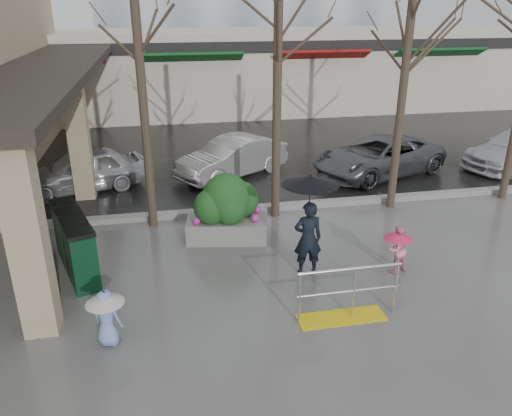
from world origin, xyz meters
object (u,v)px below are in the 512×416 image
object	(u,v)px
tree_midwest	(279,5)
woman	(309,216)
tree_mideast	(411,21)
planter	(227,208)
news_boxes	(74,243)
car_c	(379,156)
car_a	(82,170)
handrail	(346,300)
child_blue	(106,312)
car_b	(232,157)
child_pink	(397,246)
tree_west	(135,12)

from	to	relation	value
tree_midwest	woman	world-z (taller)	tree_midwest
tree_mideast	planter	size ratio (longest dim) A/B	3.24
news_boxes	car_c	bearing A→B (deg)	9.62
tree_midwest	woman	bearing A→B (deg)	-91.04
news_boxes	car_a	xyz separation A→B (m)	(-0.46, 5.07, -0.01)
car_a	car_c	bearing A→B (deg)	71.12
tree_midwest	car_a	world-z (taller)	tree_midwest
car_c	planter	bearing A→B (deg)	-75.70
handrail	car_a	bearing A→B (deg)	124.65
tree_midwest	child_blue	world-z (taller)	tree_midwest
handrail	car_c	distance (m)	8.47
car_b	car_c	distance (m)	4.79
tree_midwest	tree_mideast	size ratio (longest dim) A/B	1.08
handrail	car_c	world-z (taller)	car_c
tree_midwest	car_b	xyz separation A→B (m)	(-0.61, 3.52, -4.60)
handrail	planter	size ratio (longest dim) A/B	0.95
tree_mideast	car_a	distance (m)	10.01
tree_midwest	news_boxes	xyz separation A→B (m)	(-4.79, -2.04, -4.60)
woman	child_pink	size ratio (longest dim) A/B	2.10
news_boxes	car_a	distance (m)	5.09
tree_mideast	woman	bearing A→B (deg)	-137.15
woman	planter	xyz separation A→B (m)	(-1.40, 1.99, -0.52)
planter	car_a	size ratio (longest dim) A/B	0.54
car_a	car_c	xyz separation A→B (m)	(9.35, -0.33, 0.00)
tree_west	planter	xyz separation A→B (m)	(1.75, -1.13, -4.30)
handrail	car_c	size ratio (longest dim) A/B	0.42
handrail	woman	size ratio (longest dim) A/B	0.87
child_pink	planter	bearing A→B (deg)	-50.07
child_pink	news_boxes	world-z (taller)	news_boxes
child_blue	car_c	size ratio (longest dim) A/B	0.22
tree_west	car_c	bearing A→B (deg)	20.25
news_boxes	child_blue	bearing A→B (deg)	-90.97
woman	planter	distance (m)	2.48
news_boxes	car_c	size ratio (longest dim) A/B	0.51
car_c	woman	bearing A→B (deg)	-55.82
car_a	woman	bearing A→B (deg)	23.37
woman	planter	size ratio (longest dim) A/B	1.09
tree_mideast	car_c	xyz separation A→B (m)	(0.81, 2.69, -4.23)
child_pink	news_boxes	distance (m)	6.73
child_pink	car_c	world-z (taller)	car_c
handrail	child_blue	size ratio (longest dim) A/B	1.88
planter	car_a	bearing A→B (deg)	132.44
tree_midwest	child_pink	bearing A→B (deg)	-62.11
child_pink	child_blue	world-z (taller)	child_pink
child_blue	car_b	xyz separation A→B (m)	(3.33, 8.25, 0.01)
tree_west	tree_midwest	size ratio (longest dim) A/B	0.97
woman	child_blue	world-z (taller)	woman
tree_midwest	child_blue	size ratio (longest dim) A/B	6.91
child_pink	car_b	bearing A→B (deg)	-85.85
news_boxes	tree_west	bearing A→B (deg)	33.66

